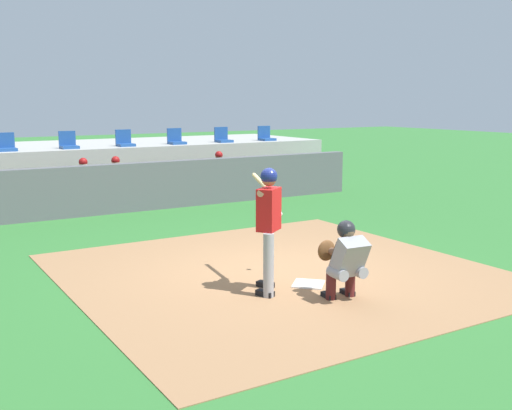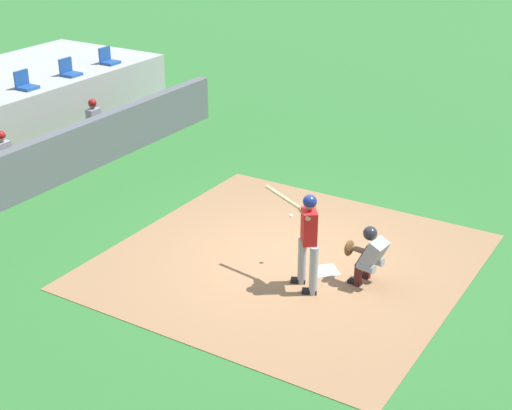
{
  "view_description": "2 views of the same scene",
  "coord_description": "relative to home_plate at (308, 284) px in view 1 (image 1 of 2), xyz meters",
  "views": [
    {
      "loc": [
        -5.25,
        -7.89,
        2.73
      ],
      "look_at": [
        0.0,
        0.7,
        1.0
      ],
      "focal_mm": 42.96,
      "sensor_mm": 36.0,
      "label": 1
    },
    {
      "loc": [
        -11.02,
        -6.08,
        6.84
      ],
      "look_at": [
        0.0,
        0.7,
        1.0
      ],
      "focal_mm": 53.09,
      "sensor_mm": 36.0,
      "label": 2
    }
  ],
  "objects": [
    {
      "name": "dugout_player_0",
      "position": [
        -0.96,
        8.14,
        0.65
      ],
      "size": [
        0.49,
        0.7,
        1.3
      ],
      "color": "#939399",
      "rests_on": "ground"
    },
    {
      "name": "stadium_seat_2",
      "position": [
        -2.44,
        10.18,
        1.51
      ],
      "size": [
        0.46,
        0.46,
        0.48
      ],
      "color": "#1E478C",
      "rests_on": "stands_platform"
    },
    {
      "name": "stadium_seat_6",
      "position": [
        4.06,
        10.18,
        1.51
      ],
      "size": [
        0.46,
        0.46,
        0.48
      ],
      "color": "#1E478C",
      "rests_on": "stands_platform"
    },
    {
      "name": "dirt_infield",
      "position": [
        0.0,
        0.8,
        -0.02
      ],
      "size": [
        6.4,
        6.4,
        0.01
      ],
      "primitive_type": "cube",
      "color": "#936B47",
      "rests_on": "ground"
    },
    {
      "name": "dugout_wall",
      "position": [
        0.0,
        7.3,
        0.58
      ],
      "size": [
        13.0,
        0.3,
        1.2
      ],
      "primitive_type": "cube",
      "color": "#59595E",
      "rests_on": "ground"
    },
    {
      "name": "dugout_player_1",
      "position": [
        -0.12,
        8.14,
        0.65
      ],
      "size": [
        0.49,
        0.7,
        1.3
      ],
      "color": "#939399",
      "rests_on": "ground"
    },
    {
      "name": "ground_plane",
      "position": [
        0.0,
        0.8,
        -0.02
      ],
      "size": [
        80.0,
        80.0,
        0.0
      ],
      "primitive_type": "plane",
      "color": "#2D6B2D"
    },
    {
      "name": "stadium_seat_7",
      "position": [
        5.69,
        10.18,
        1.51
      ],
      "size": [
        0.46,
        0.46,
        0.48
      ],
      "color": "#1E478C",
      "rests_on": "stands_platform"
    },
    {
      "name": "stands_platform",
      "position": [
        0.0,
        11.7,
        0.68
      ],
      "size": [
        15.0,
        4.4,
        1.4
      ],
      "primitive_type": "cube",
      "color": "#9E9E99",
      "rests_on": "ground"
    },
    {
      "name": "catcher_crouched",
      "position": [
        0.01,
        -0.8,
        0.59
      ],
      "size": [
        0.51,
        1.92,
        1.13
      ],
      "color": "gray",
      "rests_on": "ground"
    },
    {
      "name": "home_plate",
      "position": [
        0.0,
        0.0,
        0.0
      ],
      "size": [
        0.62,
        0.62,
        0.02
      ],
      "primitive_type": "cube",
      "rotation": [
        0.0,
        0.0,
        0.79
      ],
      "color": "white",
      "rests_on": "dirt_infield"
    },
    {
      "name": "dugout_bench",
      "position": [
        0.0,
        8.3,
        0.2
      ],
      "size": [
        11.8,
        0.44,
        0.45
      ],
      "primitive_type": "cube",
      "color": "olive",
      "rests_on": "ground"
    },
    {
      "name": "stadium_seat_5",
      "position": [
        2.44,
        10.18,
        1.51
      ],
      "size": [
        0.46,
        0.46,
        0.48
      ],
      "color": "#1E478C",
      "rests_on": "stands_platform"
    },
    {
      "name": "dugout_player_2",
      "position": [
        2.9,
        8.14,
        0.65
      ],
      "size": [
        0.49,
        0.7,
        1.3
      ],
      "color": "#939399",
      "rests_on": "ground"
    },
    {
      "name": "stadium_seat_4",
      "position": [
        0.81,
        10.18,
        1.51
      ],
      "size": [
        0.46,
        0.46,
        0.48
      ],
      "color": "#1E478C",
      "rests_on": "stands_platform"
    },
    {
      "name": "stadium_seat_3",
      "position": [
        -0.81,
        10.18,
        1.51
      ],
      "size": [
        0.46,
        0.46,
        0.48
      ],
      "color": "#1E478C",
      "rests_on": "stands_platform"
    },
    {
      "name": "batter_at_plate",
      "position": [
        -0.69,
        0.04,
        1.01
      ],
      "size": [
        0.69,
        1.37,
        1.8
      ],
      "color": "#99999E",
      "rests_on": "ground"
    }
  ]
}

